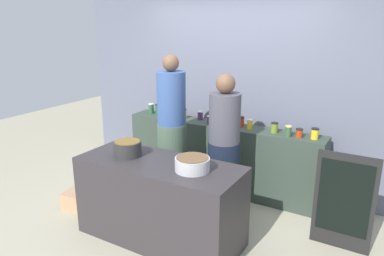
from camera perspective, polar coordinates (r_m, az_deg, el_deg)
ground at (r=4.29m, az=-2.45°, el=-14.75°), size 12.00×12.00×0.00m
storefront_wall at (r=5.00m, az=6.48°, el=8.04°), size 4.80×0.12×3.00m
display_shelf at (r=4.96m, az=4.42°, el=-4.49°), size 2.70×0.36×0.91m
prep_table at (r=3.86m, az=-4.99°, el=-11.25°), size 1.70×0.70×0.86m
preserve_jar_0 at (r=5.39m, az=-6.36°, el=3.06°), size 0.08×0.08×0.15m
preserve_jar_1 at (r=5.33m, az=-5.37°, el=2.92°), size 0.07×0.07×0.14m
preserve_jar_2 at (r=5.27m, az=-4.59°, el=2.66°), size 0.07×0.07×0.12m
preserve_jar_3 at (r=5.11m, az=-3.50°, el=2.24°), size 0.07×0.07×0.12m
preserve_jar_4 at (r=5.08m, az=-1.25°, el=2.23°), size 0.07×0.07×0.13m
preserve_jar_5 at (r=5.01m, az=1.28°, el=2.00°), size 0.08×0.08×0.12m
preserve_jar_6 at (r=4.80m, az=2.76°, el=1.28°), size 0.07×0.07×0.11m
preserve_jar_7 at (r=4.78m, az=5.62°, el=1.29°), size 0.08×0.08×0.14m
preserve_jar_8 at (r=4.72m, az=7.60°, el=1.01°), size 0.09×0.09×0.13m
preserve_jar_9 at (r=4.64m, az=8.99°, el=0.61°), size 0.07×0.07×0.12m
preserve_jar_10 at (r=4.53m, az=12.69°, el=0.07°), size 0.09×0.09×0.13m
preserve_jar_11 at (r=4.42m, az=14.75°, el=-0.47°), size 0.08×0.08×0.13m
preserve_jar_12 at (r=4.42m, az=16.32°, el=-0.76°), size 0.08×0.08×0.10m
preserve_jar_13 at (r=4.41m, az=18.56°, el=-0.83°), size 0.09×0.09×0.13m
cooking_pot_left at (r=3.88m, az=-9.97°, el=-3.15°), size 0.29×0.29×0.16m
cooking_pot_center at (r=3.46m, az=0.06°, el=-5.62°), size 0.33×0.33×0.13m
cook_with_tongs at (r=4.45m, az=-3.14°, el=-1.63°), size 0.35×0.35×1.85m
cook_in_cap at (r=4.19m, az=4.95°, el=-4.07°), size 0.37×0.37×1.67m
bread_crate at (r=4.78m, az=-16.82°, el=-10.67°), size 0.46×0.35×0.20m
chalkboard_sign at (r=3.96m, az=22.52°, el=-10.57°), size 0.57×0.05×1.00m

